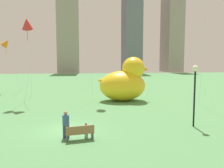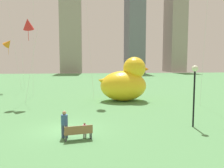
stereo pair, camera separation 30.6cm
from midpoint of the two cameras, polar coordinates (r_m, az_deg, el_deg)
ground_plane at (r=16.48m, az=-10.35°, el=-11.05°), size 140.00×140.00×0.00m
park_bench at (r=14.31m, az=-7.60°, el=-11.65°), size 1.74×0.76×0.90m
person_adult at (r=14.71m, az=-10.99°, el=-9.37°), size 0.41×0.41×1.69m
person_child at (r=14.69m, az=-6.12°, el=-11.01°), size 0.23×0.23×0.93m
giant_inflatable_duck at (r=27.37m, az=3.58°, el=0.44°), size 6.22×3.99×5.16m
lamppost at (r=17.43m, az=20.04°, el=0.69°), size 0.44×0.44×4.41m
city_skyline at (r=93.21m, az=3.61°, el=12.96°), size 49.11×16.10×33.64m
kite_red at (r=26.30m, az=-19.56°, el=13.65°), size 1.70×1.63×9.23m
kite_orange at (r=38.45m, az=-23.87°, el=9.15°), size 3.22×3.83×8.11m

